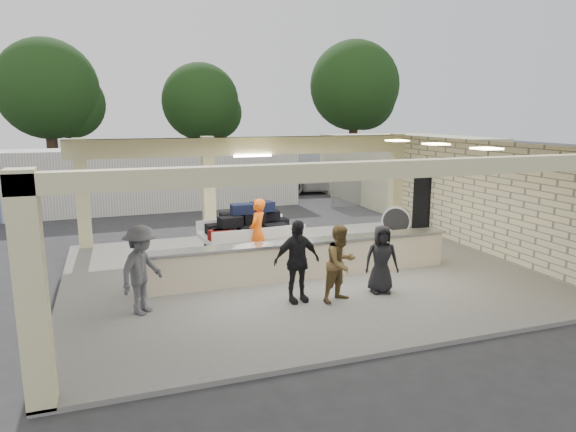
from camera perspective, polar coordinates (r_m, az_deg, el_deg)
name	(u,v)px	position (r m, az deg, el deg)	size (l,w,h in m)	color
ground	(298,275)	(13.96, 1.17, -6.56)	(120.00, 120.00, 0.00)	#2B2B2D
pavilion	(297,221)	(14.30, 1.06, -0.54)	(12.01, 10.00, 3.55)	slate
baggage_counter	(305,259)	(13.35, 1.94, -4.77)	(8.20, 0.58, 0.98)	beige
luggage_cart	(249,229)	(15.07, -4.38, -1.41)	(2.92, 1.96, 1.63)	silver
drum_fan	(396,221)	(17.96, 11.96, -0.51)	(0.99, 0.85, 1.10)	silver
baggage_handler	(258,232)	(14.27, -3.40, -1.84)	(0.69, 0.38, 1.89)	#FF5E0D
passenger_a	(341,263)	(11.62, 5.89, -5.24)	(0.86, 0.38, 1.76)	brown
passenger_b	(297,261)	(11.50, 0.98, -5.05)	(1.10, 0.40, 1.88)	black
passenger_c	(142,270)	(11.26, -15.95, -5.77)	(1.24, 0.43, 1.91)	#48484D
passenger_d	(381,259)	(12.32, 10.34, -4.74)	(0.79, 0.33, 1.63)	black
car_white_a	(325,177)	(28.98, 4.14, 4.31)	(2.63, 5.55, 1.59)	silver
car_white_b	(397,173)	(31.66, 12.05, 4.67)	(1.87, 5.01, 1.58)	silver
car_dark	(321,175)	(30.79, 3.71, 4.58)	(1.52, 4.32, 1.44)	black
container_white	(157,179)	(24.23, -14.30, 4.06)	(12.83, 2.57, 2.78)	white
fence	(442,180)	(26.76, 16.73, 3.85)	(12.06, 0.06, 2.03)	gray
tree_left	(53,93)	(36.76, -24.61, 12.29)	(6.60, 6.30, 9.00)	#382619
tree_mid	(204,105)	(39.25, -9.28, 12.09)	(6.00, 5.60, 8.00)	#382619
tree_right	(357,89)	(42.18, 7.67, 13.77)	(7.20, 7.00, 10.00)	#382619
adjacent_building	(405,168)	(26.68, 12.92, 5.21)	(6.00, 8.00, 3.20)	beige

